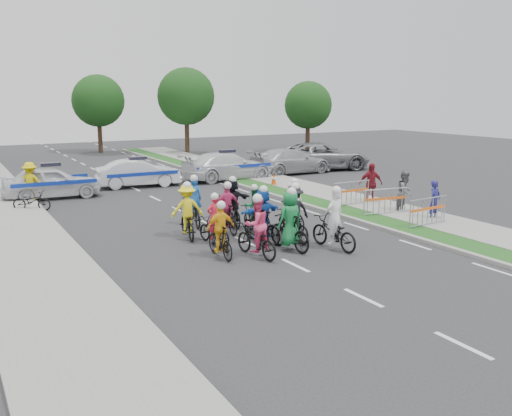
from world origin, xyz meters
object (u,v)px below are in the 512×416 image
rider_8 (253,213)px  rider_6 (214,227)px  rider_1 (290,226)px  police_car_1 (138,173)px  rider_9 (227,213)px  police_car_0 (51,182)px  rider_3 (220,236)px  rider_10 (187,216)px  spectator_2 (371,184)px  barrier_1 (385,202)px  rider_12 (194,209)px  civilian_suv (322,156)px  barrier_0 (428,213)px  rider_0 (334,228)px  tree_4 (98,101)px  rider_5 (262,219)px  cone_1 (274,180)px  rider_11 (232,205)px  spectator_0 (435,201)px  parked_bike (32,201)px  tree_1 (186,97)px  civilian_sedan (290,161)px  barrier_2 (351,194)px  spectator_1 (405,192)px  rider_2 (256,234)px  police_car_2 (227,166)px  rider_7 (293,210)px  rider_4 (294,218)px  cone_0 (293,197)px

rider_8 → rider_6: bearing=32.4°
rider_1 → police_car_1: bearing=-95.1°
rider_9 → police_car_0: (-4.16, 10.05, 0.04)m
rider_3 → rider_10: (0.05, 2.71, 0.08)m
spectator_2 → barrier_1: (-1.21, -2.31, -0.35)m
rider_10 → rider_12: 1.85m
civilian_suv → barrier_0: bearing=170.9°
rider_0 → barrier_1: rider_0 is taller
rider_1 → tree_4: size_ratio=0.32×
rider_5 → police_car_0: (-4.58, 11.80, -0.05)m
rider_8 → cone_1: (5.59, 7.94, -0.29)m
rider_9 → cone_1: rider_9 is taller
rider_9 → rider_11: (0.64, 0.88, 0.08)m
spectator_0 → parked_bike: (-13.26, 9.46, -0.36)m
rider_5 → spectator_2: bearing=-165.7°
rider_8 → barrier_1: bearing=-178.5°
rider_3 → tree_1: size_ratio=0.26×
tree_1 → rider_6: bearing=-110.6°
police_car_0 → civilian_sedan: bearing=-81.1°
rider_8 → barrier_2: rider_8 is taller
rider_3 → police_car_0: bearing=-77.4°
spectator_1 → rider_2: bearing=178.5°
police_car_1 → civilian_suv: 12.40m
civilian_sedan → police_car_2: bearing=91.5°
rider_7 → rider_12: 3.70m
rider_11 → spectator_0: size_ratio=1.20×
rider_7 → tree_1: 27.54m
rider_4 → police_car_1: bearing=-82.1°
rider_4 → rider_11: (-0.83, 2.88, 0.03)m
rider_2 → tree_4: tree_4 is taller
spectator_2 → barrier_2: (-1.21, -0.19, -0.35)m
rider_9 → parked_bike: size_ratio=1.16×
barrier_0 → parked_bike: size_ratio=1.27×
cone_0 → spectator_0: bearing=-61.0°
rider_2 → police_car_0: size_ratio=0.45×
barrier_0 → cone_0: (-1.84, 6.16, -0.22)m
rider_8 → spectator_1: size_ratio=0.98×
rider_4 → barrier_0: bearing=174.1°
rider_7 → police_car_0: rider_7 is taller
rider_4 → rider_5: rider_4 is taller
rider_3 → rider_10: bearing=-90.1°
spectator_2 → parked_bike: size_ratio=1.15×
rider_5 → civilian_suv: (12.34, 13.96, 0.06)m
spectator_2 → rider_7: bearing=-136.4°
rider_6 → civilian_sedan: 16.84m
spectator_2 → cone_0: 3.48m
barrier_2 → tree_4: bearing=97.5°
rider_2 → barrier_0: rider_2 is taller
rider_0 → rider_9: bearing=-65.8°
tree_1 → tree_4: (-6.00, 4.00, -0.35)m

